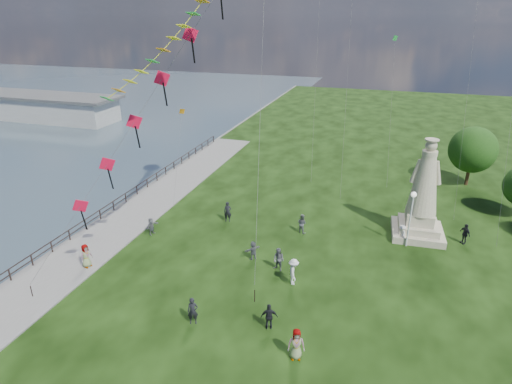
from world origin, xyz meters
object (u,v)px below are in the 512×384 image
(pier_pavilion, at_px, (41,107))
(person_6, at_px, (228,212))
(person_2, at_px, (293,272))
(person_7, at_px, (302,223))
(statue, at_px, (422,201))
(person_3, at_px, (269,317))
(person_4, at_px, (296,344))
(person_1, at_px, (279,260))
(person_11, at_px, (253,250))
(person_9, at_px, (465,234))
(lamppost, at_px, (412,207))
(person_10, at_px, (86,257))
(person_8, at_px, (402,233))
(person_5, at_px, (151,226))
(person_0, at_px, (193,311))

(pier_pavilion, xyz_separation_m, person_6, (46.68, -28.72, -0.92))
(person_2, distance_m, person_7, 7.57)
(statue, distance_m, person_6, 16.38)
(person_3, xyz_separation_m, person_4, (2.02, -1.83, 0.09))
(person_1, bearing_deg, person_2, -23.12)
(person_2, height_order, person_11, person_2)
(pier_pavilion, distance_m, person_2, 65.41)
(person_3, bearing_deg, person_9, -146.96)
(lamppost, height_order, person_1, lamppost)
(person_10, bearing_deg, person_8, -46.49)
(person_5, relative_size, person_6, 0.81)
(person_2, xyz_separation_m, person_6, (-7.73, 7.57, -0.04))
(person_3, bearing_deg, person_11, -81.97)
(lamppost, distance_m, person_8, 2.73)
(person_2, bearing_deg, lamppost, -62.11)
(person_1, distance_m, person_10, 13.96)
(statue, xyz_separation_m, person_5, (-21.26, -6.62, -2.39))
(person_0, xyz_separation_m, person_8, (11.83, 14.16, -0.13))
(person_6, bearing_deg, person_2, -57.95)
(person_0, height_order, person_8, person_0)
(pier_pavilion, distance_m, person_7, 60.68)
(person_9, bearing_deg, person_4, -69.07)
(person_2, distance_m, person_9, 15.30)
(person_8, bearing_deg, statue, 111.70)
(person_0, distance_m, person_5, 12.26)
(person_5, bearing_deg, person_10, 174.65)
(person_11, bearing_deg, person_7, -168.88)
(statue, height_order, person_6, statue)
(pier_pavilion, height_order, person_4, pier_pavilion)
(person_0, height_order, person_4, person_4)
(pier_pavilion, bearing_deg, person_4, -37.44)
(person_2, height_order, person_8, person_2)
(person_0, bearing_deg, person_4, -29.83)
(person_3, bearing_deg, person_7, -103.78)
(person_2, distance_m, person_6, 10.82)
(person_10, bearing_deg, person_1, -56.98)
(person_10, height_order, person_11, person_10)
(statue, height_order, person_1, statue)
(statue, xyz_separation_m, person_9, (3.54, -0.32, -2.27))
(pier_pavilion, bearing_deg, person_6, -31.60)
(pier_pavilion, distance_m, person_8, 67.50)
(person_0, xyz_separation_m, person_1, (3.40, 7.08, 0.01))
(statue, xyz_separation_m, person_11, (-11.93, -7.77, -2.40))
(person_10, xyz_separation_m, person_11, (11.17, 4.82, -0.16))
(person_0, xyz_separation_m, person_4, (6.48, -0.89, 0.06))
(lamppost, height_order, person_10, lamppost)
(person_5, height_order, person_7, person_7)
(person_0, height_order, person_2, person_2)
(lamppost, bearing_deg, person_5, -167.73)
(person_3, xyz_separation_m, person_8, (7.36, 13.23, -0.10))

